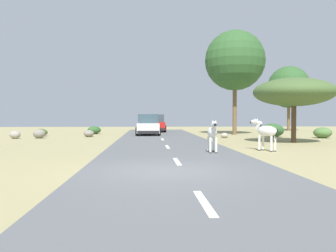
{
  "coord_description": "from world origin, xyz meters",
  "views": [
    {
      "loc": [
        -0.56,
        -10.53,
        1.63
      ],
      "look_at": [
        0.72,
        11.7,
        1.02
      ],
      "focal_mm": 38.91,
      "sensor_mm": 36.0,
      "label": 1
    }
  ],
  "objects_px": {
    "car_1": "(148,125)",
    "tree_3": "(289,87)",
    "tree_0": "(294,92)",
    "rock_2": "(224,135)",
    "bush_1": "(323,133)",
    "bush_2": "(94,130)",
    "bush_4": "(272,130)",
    "tree_1": "(235,61)",
    "zebra_1": "(266,131)",
    "rock_3": "(89,134)",
    "rock_4": "(39,134)",
    "bush_0": "(41,132)",
    "car_0": "(156,124)",
    "rock_0": "(15,135)",
    "zebra_0": "(212,133)"
  },
  "relations": [
    {
      "from": "car_0",
      "to": "tree_0",
      "type": "xyz_separation_m",
      "value": [
        8.1,
        -15.15,
        2.23
      ]
    },
    {
      "from": "rock_0",
      "to": "rock_3",
      "type": "bearing_deg",
      "value": 21.08
    },
    {
      "from": "car_1",
      "to": "tree_3",
      "type": "relative_size",
      "value": 0.61
    },
    {
      "from": "bush_4",
      "to": "bush_0",
      "type": "bearing_deg",
      "value": 172.26
    },
    {
      "from": "zebra_1",
      "to": "rock_3",
      "type": "relative_size",
      "value": 1.9
    },
    {
      "from": "bush_0",
      "to": "bush_2",
      "type": "bearing_deg",
      "value": 41.46
    },
    {
      "from": "bush_1",
      "to": "bush_2",
      "type": "xyz_separation_m",
      "value": [
        -17.74,
        7.09,
        -0.04
      ]
    },
    {
      "from": "tree_3",
      "to": "rock_2",
      "type": "xyz_separation_m",
      "value": [
        -9.93,
        -12.73,
        -4.65
      ]
    },
    {
      "from": "car_1",
      "to": "bush_0",
      "type": "distance_m",
      "value": 8.68
    },
    {
      "from": "bush_1",
      "to": "bush_2",
      "type": "relative_size",
      "value": 1.11
    },
    {
      "from": "zebra_0",
      "to": "car_1",
      "type": "distance_m",
      "value": 15.43
    },
    {
      "from": "car_0",
      "to": "rock_3",
      "type": "distance_m",
      "value": 9.95
    },
    {
      "from": "bush_1",
      "to": "tree_3",
      "type": "bearing_deg",
      "value": 78.44
    },
    {
      "from": "tree_3",
      "to": "bush_2",
      "type": "relative_size",
      "value": 5.96
    },
    {
      "from": "bush_1",
      "to": "rock_2",
      "type": "bearing_deg",
      "value": 174.7
    },
    {
      "from": "car_1",
      "to": "rock_4",
      "type": "height_order",
      "value": "car_1"
    },
    {
      "from": "car_1",
      "to": "bush_1",
      "type": "height_order",
      "value": "car_1"
    },
    {
      "from": "tree_1",
      "to": "bush_4",
      "type": "bearing_deg",
      "value": -64.64
    },
    {
      "from": "car_0",
      "to": "rock_0",
      "type": "distance_m",
      "value": 14.58
    },
    {
      "from": "tree_3",
      "to": "bush_2",
      "type": "xyz_separation_m",
      "value": [
        -20.48,
        -6.31,
        -4.48
      ]
    },
    {
      "from": "bush_4",
      "to": "zebra_0",
      "type": "bearing_deg",
      "value": -119.76
    },
    {
      "from": "bush_0",
      "to": "bush_1",
      "type": "relative_size",
      "value": 0.76
    },
    {
      "from": "zebra_1",
      "to": "rock_0",
      "type": "bearing_deg",
      "value": 113.24
    },
    {
      "from": "zebra_1",
      "to": "tree_0",
      "type": "bearing_deg",
      "value": 23.25
    },
    {
      "from": "car_1",
      "to": "rock_0",
      "type": "height_order",
      "value": "car_1"
    },
    {
      "from": "bush_4",
      "to": "car_1",
      "type": "bearing_deg",
      "value": 161.03
    },
    {
      "from": "tree_0",
      "to": "rock_2",
      "type": "height_order",
      "value": "tree_0"
    },
    {
      "from": "bush_0",
      "to": "rock_3",
      "type": "relative_size",
      "value": 1.27
    },
    {
      "from": "car_1",
      "to": "bush_0",
      "type": "bearing_deg",
      "value": 4.9
    },
    {
      "from": "bush_1",
      "to": "rock_0",
      "type": "bearing_deg",
      "value": 178.57
    },
    {
      "from": "car_0",
      "to": "rock_0",
      "type": "relative_size",
      "value": 5.64
    },
    {
      "from": "bush_4",
      "to": "rock_0",
      "type": "xyz_separation_m",
      "value": [
        -19.1,
        -0.73,
        -0.24
      ]
    },
    {
      "from": "bush_2",
      "to": "rock_0",
      "type": "bearing_deg",
      "value": -125.71
    },
    {
      "from": "car_1",
      "to": "rock_3",
      "type": "distance_m",
      "value": 5.09
    },
    {
      "from": "rock_4",
      "to": "zebra_1",
      "type": "bearing_deg",
      "value": -37.94
    },
    {
      "from": "tree_0",
      "to": "rock_2",
      "type": "bearing_deg",
      "value": 122.67
    },
    {
      "from": "zebra_1",
      "to": "bush_2",
      "type": "xyz_separation_m",
      "value": [
        -10.29,
        16.59,
        -0.55
      ]
    },
    {
      "from": "tree_3",
      "to": "tree_1",
      "type": "bearing_deg",
      "value": -135.04
    },
    {
      "from": "tree_0",
      "to": "bush_2",
      "type": "relative_size",
      "value": 4.1
    },
    {
      "from": "bush_2",
      "to": "bush_4",
      "type": "distance_m",
      "value": 15.53
    },
    {
      "from": "rock_3",
      "to": "bush_2",
      "type": "bearing_deg",
      "value": 93.16
    },
    {
      "from": "tree_1",
      "to": "tree_3",
      "type": "distance_m",
      "value": 11.45
    },
    {
      "from": "bush_0",
      "to": "rock_3",
      "type": "height_order",
      "value": "bush_0"
    },
    {
      "from": "zebra_1",
      "to": "tree_0",
      "type": "height_order",
      "value": "tree_0"
    },
    {
      "from": "car_1",
      "to": "bush_4",
      "type": "xyz_separation_m",
      "value": [
        9.55,
        -3.28,
        -0.32
      ]
    },
    {
      "from": "tree_0",
      "to": "tree_1",
      "type": "height_order",
      "value": "tree_1"
    },
    {
      "from": "bush_0",
      "to": "bush_2",
      "type": "xyz_separation_m",
      "value": [
        3.77,
        3.33,
        0.06
      ]
    },
    {
      "from": "zebra_1",
      "to": "tree_1",
      "type": "height_order",
      "value": "tree_1"
    },
    {
      "from": "zebra_0",
      "to": "rock_4",
      "type": "relative_size",
      "value": 1.71
    },
    {
      "from": "car_1",
      "to": "bush_2",
      "type": "distance_m",
      "value": 5.49
    }
  ]
}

